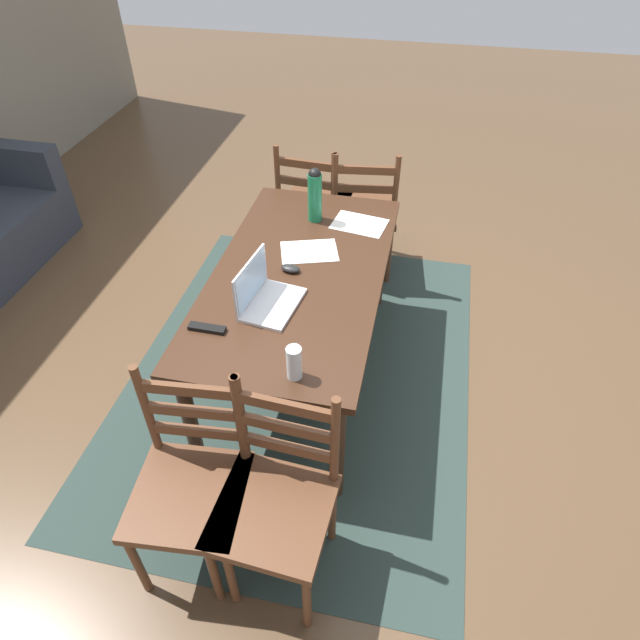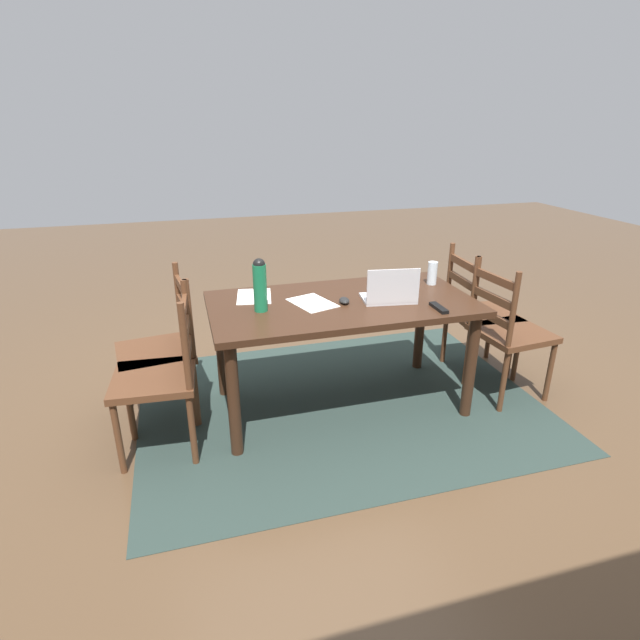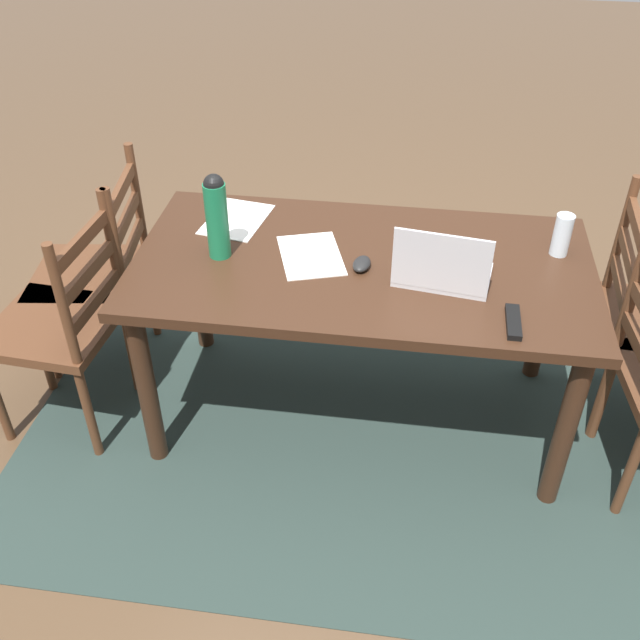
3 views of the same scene
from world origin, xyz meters
TOP-DOWN VIEW (x-y plane):
  - ground_plane at (0.00, 0.00)m, footprint 14.00×14.00m
  - area_rug at (0.00, 0.00)m, footprint 2.60×1.94m
  - dining_table at (0.00, 0.00)m, footprint 1.63×0.85m
  - chair_right_far at (1.10, 0.17)m, footprint 0.47×0.47m
  - chair_left_near at (-1.10, -0.17)m, footprint 0.47×0.47m
  - chair_left_far at (-1.10, 0.17)m, footprint 0.48×0.48m
  - chair_right_near at (1.10, -0.18)m, footprint 0.50×0.50m
  - laptop at (-0.27, 0.10)m, footprint 0.35×0.26m
  - water_bottle at (0.51, 0.03)m, footprint 0.08×0.08m
  - drinking_glass at (-0.69, -0.15)m, footprint 0.06×0.06m
  - computer_mouse at (0.00, 0.04)m, footprint 0.07×0.11m
  - tv_remote at (-0.50, 0.30)m, footprint 0.05×0.17m
  - paper_stack_left at (0.51, -0.23)m, footprint 0.26×0.33m
  - paper_stack_right at (0.19, -0.01)m, footprint 0.29×0.35m

SIDE VIEW (x-z plane):
  - ground_plane at x=0.00m, z-range 0.00..0.00m
  - area_rug at x=0.00m, z-range 0.00..0.01m
  - chair_right_far at x=1.10m, z-range -0.01..0.94m
  - chair_left_near at x=-1.10m, z-range -0.01..0.94m
  - chair_left_far at x=-1.10m, z-range -0.01..0.94m
  - chair_right_near at x=1.10m, z-range -0.01..0.94m
  - dining_table at x=0.00m, z-range 0.27..1.01m
  - paper_stack_left at x=0.51m, z-range 0.73..0.74m
  - paper_stack_right at x=0.19m, z-range 0.73..0.74m
  - tv_remote at x=-0.50m, z-range 0.73..0.75m
  - computer_mouse at x=0.00m, z-range 0.73..0.77m
  - laptop at x=-0.27m, z-range 0.68..0.90m
  - drinking_glass at x=-0.69m, z-range 0.73..0.89m
  - water_bottle at x=0.51m, z-range 0.74..1.06m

